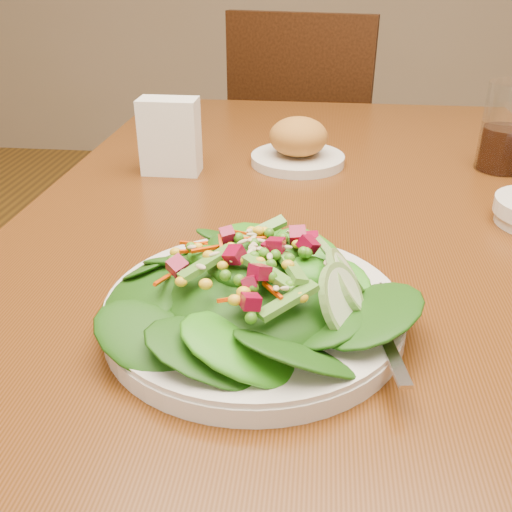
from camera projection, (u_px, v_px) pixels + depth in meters
name	position (u px, v px, depth m)	size (l,w,h in m)	color
dining_table	(318.00, 269.00, 0.91)	(0.90, 1.40, 0.75)	#582D13
chair_far	(306.00, 158.00, 1.84)	(0.52, 0.52, 0.95)	black
salad_plate	(264.00, 294.00, 0.59)	(0.31, 0.31, 0.09)	silver
bread_plate	(298.00, 145.00, 1.03)	(0.17, 0.17, 0.09)	silver
drinking_glass	(506.00, 134.00, 0.99)	(0.09, 0.09, 0.15)	silver
napkin_holder	(170.00, 134.00, 0.98)	(0.10, 0.05, 0.13)	white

